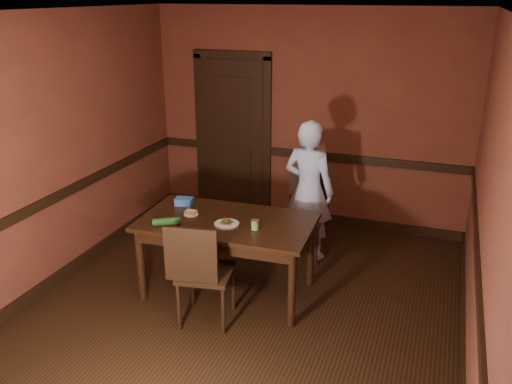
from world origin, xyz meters
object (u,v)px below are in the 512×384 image
Objects in this scene: chair_near at (206,271)px; sandwich_plate at (227,223)px; food_tub at (184,201)px; sauce_jar at (255,225)px; chair_far at (303,215)px; cheese_saucer at (191,213)px; dining_table at (228,256)px; person at (309,191)px.

sandwich_plate is at bearing -104.37° from chair_near.
sauce_jar is at bearing -29.53° from food_tub.
chair_far is 0.98× the size of chair_near.
food_tub is at bearing -146.73° from chair_far.
dining_table is at bearing -0.10° from cheese_saucer.
chair_near reaches higher than food_tub.
dining_table is 0.56m from cheese_saucer.
dining_table is 0.53m from chair_near.
sauce_jar is 0.72m from cheese_saucer.
food_tub is at bearing 47.44° from person.
chair_near is 11.25× the size of sauce_jar.
person reaches higher than sandwich_plate.
sandwich_plate reaches higher than dining_table.
sandwich_plate is (0.04, -0.10, 0.41)m from dining_table.
cheese_saucer reaches higher than dining_table.
cheese_saucer is (-0.43, 0.11, 0.00)m from sandwich_plate.
food_tub reaches higher than cheese_saucer.
person is 17.83× the size of sauce_jar.
food_tub is (-1.11, -0.83, 0.03)m from person.
food_tub is (-1.05, -0.82, 0.33)m from chair_far.
person reaches higher than cheese_saucer.
dining_table is 1.24m from person.
dining_table is 18.79× the size of sauce_jar.
person is (0.53, 1.56, 0.29)m from chair_near.
sandwich_plate is 1.20× the size of food_tub.
person reaches higher than sauce_jar.
person reaches higher than chair_near.
sandwich_plate is (-0.50, -1.15, 0.01)m from person.
sauce_jar is at bearing -137.78° from chair_near.
dining_table is at bearing 111.83° from sandwich_plate.
sauce_jar is (-0.21, -1.15, 0.04)m from person.
chair_near is (0.01, -0.52, 0.11)m from dining_table.
dining_table is 1.05× the size of person.
food_tub reaches higher than sandwich_plate.
person is (0.54, 1.04, 0.40)m from dining_table.
chair_near is at bearing -61.53° from food_tub.
chair_far is 1.62m from chair_near.
person reaches higher than dining_table.
dining_table is 1.70× the size of chair_far.
dining_table is at bearing 73.29° from person.
cheese_saucer is (-0.92, -1.04, 0.01)m from person.
dining_table is at bearing 161.59° from sauce_jar.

